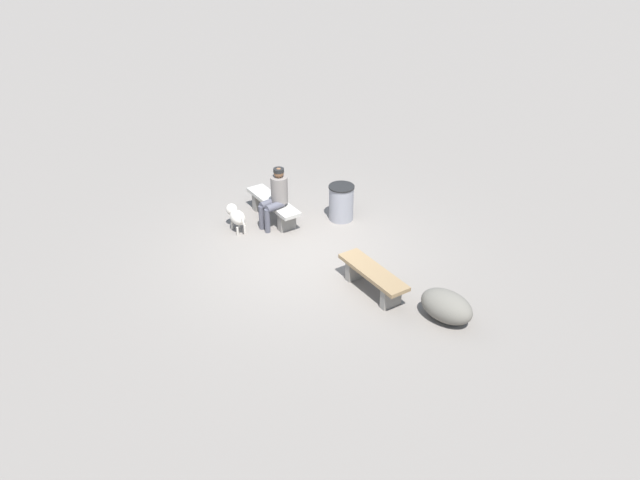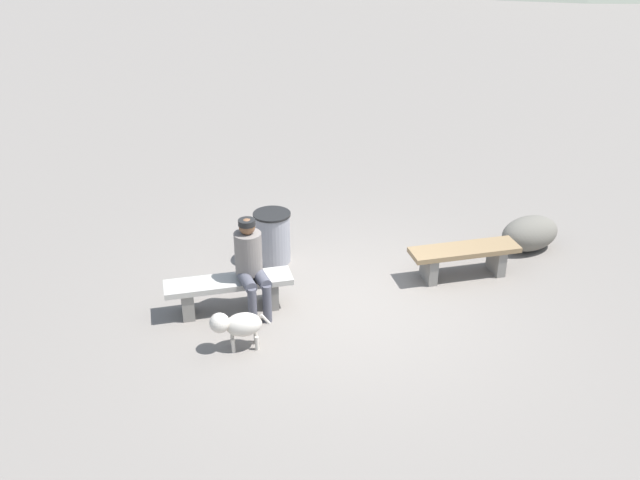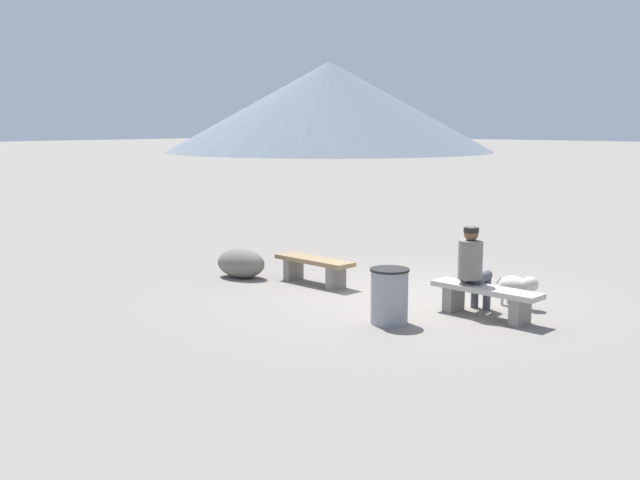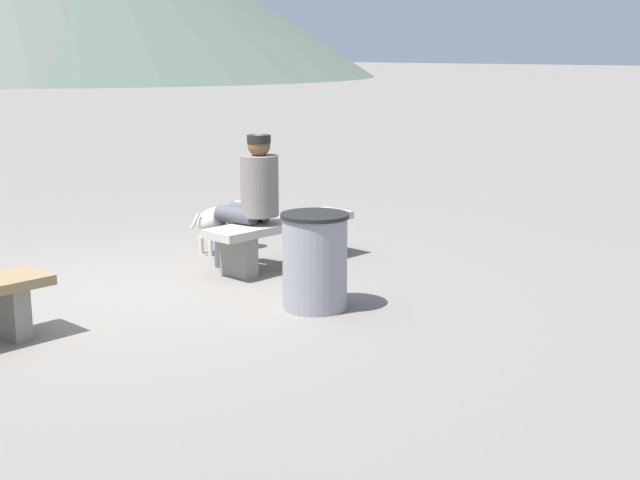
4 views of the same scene
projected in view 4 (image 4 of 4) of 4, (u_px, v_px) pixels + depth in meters
The scene contains 5 objects.
ground at pixel (127, 297), 7.12m from camera, with size 210.00×210.00×0.06m, color gray.
bench_right at pixel (282, 234), 7.98m from camera, with size 1.59×0.41×0.43m.
seated_person at pixel (253, 193), 7.75m from camera, with size 0.39×0.63×1.24m.
dog at pixel (223, 219), 8.55m from camera, with size 0.70×0.31×0.49m.
trash_bin at pixel (315, 261), 6.65m from camera, with size 0.53×0.53×0.74m.
Camera 4 is at (-3.99, -5.79, 1.96)m, focal length 48.70 mm.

